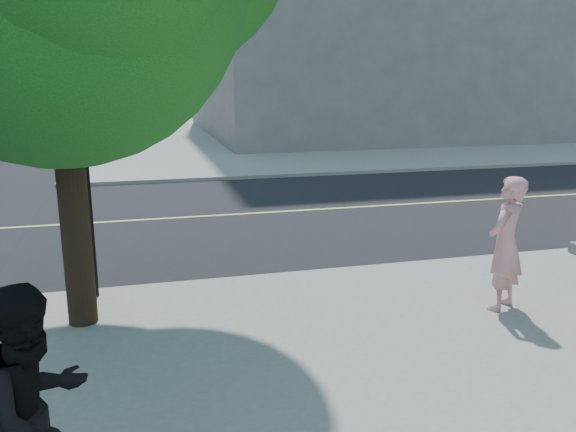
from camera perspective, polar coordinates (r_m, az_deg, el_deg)
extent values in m
plane|color=black|center=(9.02, -21.82, -7.59)|extent=(140.00, 140.00, 0.00)
cube|color=black|center=(13.31, -19.62, -0.73)|extent=(140.00, 9.00, 0.01)
cube|color=gray|center=(32.45, 7.65, 8.03)|extent=(29.00, 25.00, 0.12)
imported|color=pink|center=(8.04, 20.37, -2.53)|extent=(0.76, 0.70, 1.75)
imported|color=black|center=(4.28, -23.27, -17.22)|extent=(1.04, 1.08, 1.75)
cylinder|color=black|center=(7.34, -20.27, 2.99)|extent=(0.35, 0.35, 3.49)
cylinder|color=black|center=(8.14, -19.47, 7.73)|extent=(0.13, 0.13, 4.53)
cube|color=white|center=(8.09, -19.43, 11.54)|extent=(0.59, 0.04, 0.22)
cube|color=navy|center=(8.12, -19.13, 7.74)|extent=(0.49, 0.04, 0.59)
imported|color=black|center=(8.14, -20.28, 17.58)|extent=(0.18, 0.22, 1.08)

